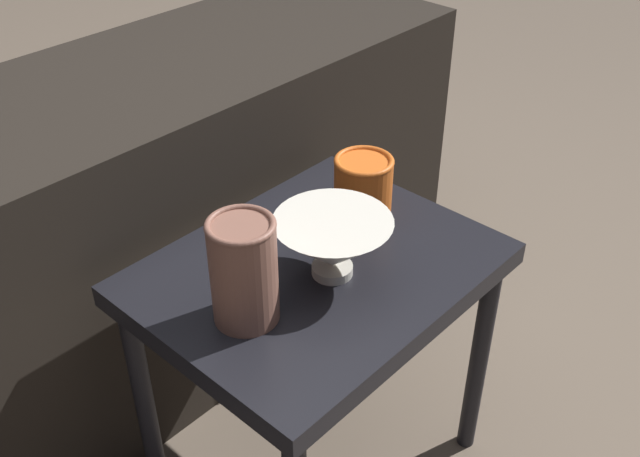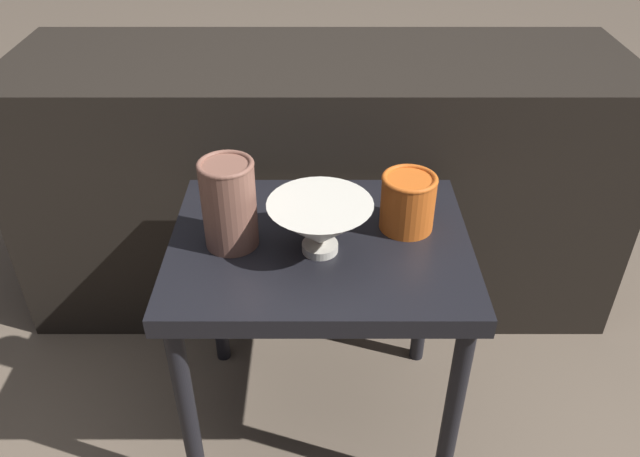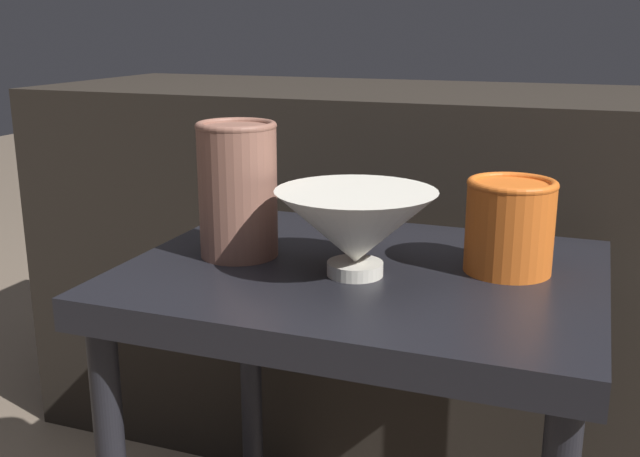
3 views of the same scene
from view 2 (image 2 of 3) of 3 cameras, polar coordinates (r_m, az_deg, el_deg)
name	(u,v)px [view 2 (image 2 of 3)]	position (r m, az deg, el deg)	size (l,w,h in m)	color
ground_plane	(320,415)	(1.58, -0.01, -16.67)	(8.00, 8.00, 0.00)	#6B5B4C
table	(320,268)	(1.26, -0.01, -3.60)	(0.59, 0.46, 0.53)	black
couch_backdrop	(320,180)	(1.75, 0.02, 4.45)	(1.58, 0.50, 0.71)	black
bowl	(320,224)	(1.15, -0.01, 0.38)	(0.20, 0.20, 0.11)	silver
vase_textured_left	(229,203)	(1.17, -8.34, 2.34)	(0.10, 0.10, 0.18)	brown
vase_colorful_right	(408,201)	(1.23, 8.03, 2.48)	(0.11, 0.11, 0.12)	orange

